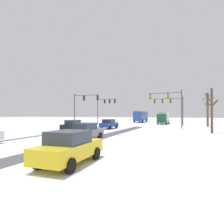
{
  "coord_description": "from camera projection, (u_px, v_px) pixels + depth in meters",
  "views": [
    {
      "loc": [
        10.37,
        -5.54,
        2.4
      ],
      "look_at": [
        0.0,
        20.07,
        2.8
      ],
      "focal_mm": 29.32,
      "sensor_mm": 36.0,
      "label": 1
    }
  ],
  "objects": [
    {
      "name": "wheel_track_center",
      "position": [
        104.0,
        135.0,
        21.77
      ],
      "size": [
        0.8,
        31.53,
        0.01
      ],
      "primitive_type": "cube",
      "color": "#4C4C51",
      "rests_on": "ground"
    },
    {
      "name": "bus_oncoming",
      "position": [
        141.0,
        116.0,
        58.03
      ],
      "size": [
        2.89,
        11.06,
        3.38
      ],
      "color": "#284793",
      "rests_on": "ground"
    },
    {
      "name": "car_yellow_cab_fifth",
      "position": [
        70.0,
        147.0,
        8.9
      ],
      "size": [
        1.97,
        4.17,
        1.62
      ],
      "color": "yellow",
      "rests_on": "ground"
    },
    {
      "name": "traffic_signal_far_right",
      "position": [
        170.0,
        104.0,
        42.12
      ],
      "size": [
        6.66,
        0.6,
        6.5
      ],
      "color": "#47474C",
      "rests_on": "ground"
    },
    {
      "name": "traffic_signal_near_right",
      "position": [
        170.0,
        101.0,
        30.77
      ],
      "size": [
        5.47,
        0.45,
        6.5
      ],
      "color": "#47474C",
      "rests_on": "ground"
    },
    {
      "name": "bare_tree_sidewalk_far",
      "position": [
        208.0,
        108.0,
        36.2
      ],
      "size": [
        1.72,
        1.74,
        6.76
      ],
      "color": "brown",
      "rests_on": "ground"
    },
    {
      "name": "wheel_track_right_lane",
      "position": [
        60.0,
        133.0,
        24.19
      ],
      "size": [
        0.75,
        31.53,
        0.01
      ],
      "primitive_type": "cube",
      "color": "#4C4C51",
      "rests_on": "ground"
    },
    {
      "name": "car_black_second",
      "position": [
        73.0,
        126.0,
        26.47
      ],
      "size": [
        1.85,
        4.11,
        1.62
      ],
      "color": "black",
      "rests_on": "ground"
    },
    {
      "name": "traffic_signal_near_left",
      "position": [
        83.0,
        103.0,
        34.98
      ],
      "size": [
        5.25,
        0.54,
        6.5
      ],
      "color": "#47474C",
      "rests_on": "ground"
    },
    {
      "name": "car_grey_third",
      "position": [
        86.0,
        131.0,
        17.3
      ],
      "size": [
        1.99,
        4.18,
        1.62
      ],
      "color": "slate",
      "rests_on": "ground"
    },
    {
      "name": "traffic_signal_far_left",
      "position": [
        105.0,
        105.0,
        44.01
      ],
      "size": [
        4.99,
        0.56,
        6.5
      ],
      "color": "#47474C",
      "rests_on": "ground"
    },
    {
      "name": "car_blue_lead",
      "position": [
        109.0,
        124.0,
        31.07
      ],
      "size": [
        2.01,
        4.19,
        1.62
      ],
      "color": "#233899",
      "rests_on": "ground"
    },
    {
      "name": "sidewalk_kerb_right",
      "position": [
        195.0,
        140.0,
        16.77
      ],
      "size": [
        4.0,
        31.53,
        0.12
      ],
      "primitive_type": "cube",
      "color": "white",
      "rests_on": "ground"
    },
    {
      "name": "wheel_track_left_lane",
      "position": [
        112.0,
        135.0,
        21.42
      ],
      "size": [
        1.05,
        31.53,
        0.01
      ],
      "primitive_type": "cube",
      "color": "#4C4C51",
      "rests_on": "ground"
    },
    {
      "name": "box_truck_delivery",
      "position": [
        163.0,
        118.0,
        47.2
      ],
      "size": [
        2.44,
        7.45,
        3.02
      ],
      "color": "#194C2D",
      "rests_on": "ground"
    },
    {
      "name": "bare_tree_sidewalk_mid",
      "position": [
        212.0,
        109.0,
        23.7
      ],
      "size": [
        1.71,
        1.78,
        5.85
      ],
      "color": "brown",
      "rests_on": "ground"
    }
  ]
}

